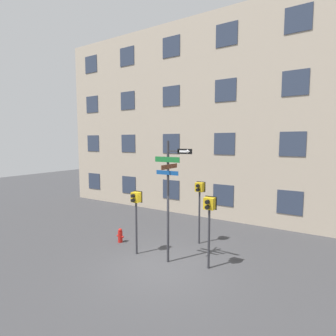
{
  "coord_description": "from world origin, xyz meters",
  "views": [
    {
      "loc": [
        4.91,
        -7.5,
        4.43
      ],
      "look_at": [
        0.05,
        0.47,
        3.5
      ],
      "focal_mm": 28.0,
      "sensor_mm": 36.0,
      "label": 1
    }
  ],
  "objects_px": {
    "street_sign_pole": "(170,190)",
    "fire_hydrant": "(120,236)",
    "pedestrian_signal_left": "(136,205)",
    "pedestrian_signal_across": "(199,195)",
    "pedestrian_signal_right": "(209,212)"
  },
  "relations": [
    {
      "from": "street_sign_pole",
      "to": "pedestrian_signal_left",
      "type": "xyz_separation_m",
      "value": [
        -1.51,
        -0.05,
        -0.72
      ]
    },
    {
      "from": "pedestrian_signal_left",
      "to": "pedestrian_signal_across",
      "type": "distance_m",
      "value": 2.82
    },
    {
      "from": "street_sign_pole",
      "to": "fire_hydrant",
      "type": "distance_m",
      "value": 3.8
    },
    {
      "from": "pedestrian_signal_left",
      "to": "pedestrian_signal_right",
      "type": "bearing_deg",
      "value": 7.17
    },
    {
      "from": "street_sign_pole",
      "to": "pedestrian_signal_right",
      "type": "xyz_separation_m",
      "value": [
        1.4,
        0.32,
        -0.67
      ]
    },
    {
      "from": "pedestrian_signal_right",
      "to": "fire_hydrant",
      "type": "relative_size",
      "value": 4.09
    },
    {
      "from": "street_sign_pole",
      "to": "pedestrian_signal_left",
      "type": "height_order",
      "value": "street_sign_pole"
    },
    {
      "from": "pedestrian_signal_left",
      "to": "fire_hydrant",
      "type": "distance_m",
      "value": 2.25
    },
    {
      "from": "fire_hydrant",
      "to": "pedestrian_signal_left",
      "type": "bearing_deg",
      "value": -23.16
    },
    {
      "from": "pedestrian_signal_right",
      "to": "pedestrian_signal_across",
      "type": "height_order",
      "value": "pedestrian_signal_across"
    },
    {
      "from": "street_sign_pole",
      "to": "fire_hydrant",
      "type": "height_order",
      "value": "street_sign_pole"
    },
    {
      "from": "pedestrian_signal_left",
      "to": "fire_hydrant",
      "type": "height_order",
      "value": "pedestrian_signal_left"
    },
    {
      "from": "pedestrian_signal_left",
      "to": "pedestrian_signal_right",
      "type": "relative_size",
      "value": 0.98
    },
    {
      "from": "pedestrian_signal_right",
      "to": "fire_hydrant",
      "type": "distance_m",
      "value": 4.63
    },
    {
      "from": "pedestrian_signal_left",
      "to": "pedestrian_signal_right",
      "type": "xyz_separation_m",
      "value": [
        2.91,
        0.37,
        0.05
      ]
    }
  ]
}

